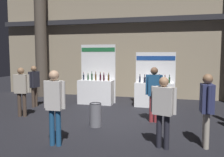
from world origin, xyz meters
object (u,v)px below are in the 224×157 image
at_px(visitor_0, 21,88).
at_px(exhibitor_booth_1, 154,92).
at_px(visitor_6, 207,104).
at_px(visitor_2, 34,82).
at_px(trash_bin, 96,115).
at_px(visitor_8, 163,106).
at_px(visitor_4, 154,90).
at_px(visitor_9, 55,102).
at_px(exhibitor_booth_0, 96,89).

bearing_deg(visitor_0, exhibitor_booth_1, -153.44).
bearing_deg(visitor_0, visitor_6, 159.82).
bearing_deg(visitor_6, visitor_2, 61.62).
height_order(trash_bin, visitor_8, visitor_8).
relative_size(exhibitor_booth_1, visitor_4, 1.29).
distance_m(visitor_4, visitor_6, 2.23).
bearing_deg(exhibitor_booth_1, visitor_9, -111.03).
bearing_deg(visitor_0, exhibitor_booth_0, -129.12).
bearing_deg(exhibitor_booth_0, visitor_4, -41.44).
height_order(visitor_4, visitor_6, visitor_4).
xyz_separation_m(visitor_8, visitor_9, (-2.42, -0.45, 0.06)).
distance_m(visitor_0, visitor_6, 5.89).
bearing_deg(visitor_8, exhibitor_booth_0, -36.19).
distance_m(trash_bin, visitor_2, 3.85).
bearing_deg(visitor_2, visitor_6, -108.67).
relative_size(visitor_0, visitor_2, 1.01).
bearing_deg(visitor_4, visitor_9, 50.76).
distance_m(visitor_6, visitor_8, 0.99).
bearing_deg(visitor_8, exhibitor_booth_1, -63.61).
bearing_deg(visitor_4, visitor_8, 99.52).
relative_size(visitor_4, visitor_6, 1.03).
xyz_separation_m(exhibitor_booth_1, visitor_9, (-1.89, -4.91, 0.45)).
relative_size(exhibitor_booth_1, trash_bin, 3.17).
height_order(exhibitor_booth_0, visitor_2, exhibitor_booth_0).
distance_m(visitor_6, visitor_9, 3.45).
height_order(visitor_0, visitor_9, visitor_9).
bearing_deg(visitor_9, visitor_0, 137.59).
bearing_deg(visitor_6, visitor_4, 32.64).
xyz_separation_m(visitor_2, visitor_8, (5.24, -3.18, -0.03)).
relative_size(exhibitor_booth_0, visitor_8, 1.58).
relative_size(visitor_4, visitor_9, 0.99).
xyz_separation_m(visitor_4, visitor_9, (-2.05, -2.55, 0.01)).
xyz_separation_m(exhibitor_booth_1, visitor_2, (-4.71, -1.29, 0.42)).
bearing_deg(exhibitor_booth_0, visitor_2, -150.17).
xyz_separation_m(trash_bin, visitor_8, (1.99, -1.22, 0.62)).
distance_m(visitor_0, visitor_9, 3.19).
distance_m(exhibitor_booth_1, visitor_2, 4.90).
bearing_deg(visitor_0, visitor_8, 154.00).
distance_m(trash_bin, visitor_6, 3.14).
bearing_deg(visitor_4, visitor_2, -12.90).
xyz_separation_m(visitor_4, visitor_8, (0.37, -2.11, -0.05)).
distance_m(exhibitor_booth_0, visitor_8, 5.39).
relative_size(visitor_6, visitor_9, 0.96).
height_order(exhibitor_booth_1, visitor_8, exhibitor_booth_1).
distance_m(exhibitor_booth_0, exhibitor_booth_1, 2.49).
bearing_deg(visitor_6, visitor_9, 99.09).
xyz_separation_m(visitor_0, visitor_4, (4.41, 0.42, 0.03)).
relative_size(exhibitor_booth_1, visitor_8, 1.37).
height_order(exhibitor_booth_0, visitor_9, exhibitor_booth_0).
height_order(exhibitor_booth_1, visitor_2, exhibitor_booth_1).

